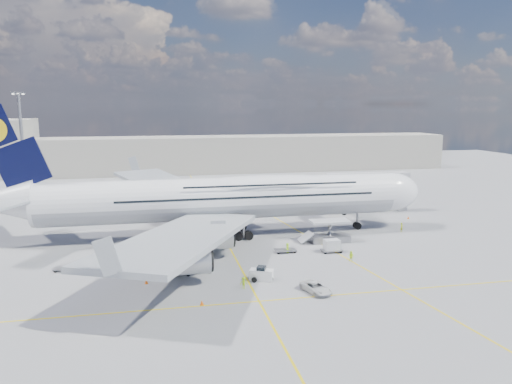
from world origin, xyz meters
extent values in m
plane|color=gray|center=(0.00, 0.00, 0.00)|extent=(300.00, 300.00, 0.00)
cube|color=yellow|center=(0.00, 0.00, 0.01)|extent=(0.25, 220.00, 0.01)
cube|color=yellow|center=(0.00, -20.00, 0.01)|extent=(120.00, 0.25, 0.01)
cube|color=yellow|center=(14.00, 10.00, 0.01)|extent=(14.16, 99.06, 0.01)
cylinder|color=white|center=(0.00, 10.00, 6.80)|extent=(62.00, 7.20, 7.20)
cylinder|color=#9EA0A5|center=(0.00, 10.00, 6.65)|extent=(60.76, 7.13, 7.13)
ellipsoid|color=white|center=(8.00, 10.00, 8.78)|extent=(36.00, 6.84, 3.76)
ellipsoid|color=white|center=(31.00, 10.00, 6.80)|extent=(11.52, 7.20, 7.20)
ellipsoid|color=black|center=(34.24, 10.00, 7.40)|extent=(3.84, 4.16, 1.44)
cone|color=white|center=(-35.50, 10.00, 7.60)|extent=(10.00, 6.84, 6.84)
cube|color=black|center=(-33.50, 10.00, 16.40)|extent=(11.02, 0.46, 14.61)
cube|color=#999EA3|center=(-8.00, 30.00, 5.60)|extent=(25.49, 39.15, 3.35)
cube|color=#999EA3|center=(-8.00, -10.00, 5.60)|extent=(25.49, 39.15, 3.35)
cylinder|color=#B7BABF|center=(-3.00, 22.50, 3.20)|extent=(5.20, 3.50, 3.50)
cylinder|color=#B7BABF|center=(-7.50, 33.00, 3.20)|extent=(5.20, 3.50, 3.50)
cylinder|color=#B7BABF|center=(-3.00, -2.50, 3.20)|extent=(5.20, 3.50, 3.50)
cylinder|color=#B7BABF|center=(-7.50, -13.00, 3.20)|extent=(5.20, 3.50, 3.50)
cylinder|color=gray|center=(25.00, 10.00, 2.20)|extent=(0.44, 0.44, 3.80)
cylinder|color=black|center=(25.00, 10.00, 0.65)|extent=(1.30, 0.90, 1.30)
cylinder|color=gray|center=(0.00, 10.00, 2.20)|extent=(0.56, 0.56, 3.80)
cylinder|color=black|center=(0.00, 13.20, 0.75)|extent=(1.50, 0.90, 1.50)
cube|color=#B7B7BC|center=(25.00, 18.60, 7.10)|extent=(3.00, 10.00, 2.60)
cube|color=#B7B7BC|center=(33.00, 23.60, 7.10)|extent=(18.00, 3.00, 2.60)
cylinder|color=gray|center=(27.00, 21.60, 3.55)|extent=(0.80, 0.80, 7.10)
cylinder|color=black|center=(27.00, 21.60, 0.45)|extent=(0.90, 0.80, 0.90)
cylinder|color=gray|center=(41.00, 23.60, 3.55)|extent=(1.00, 1.00, 7.10)
cube|color=gray|center=(41.00, 23.60, 0.40)|extent=(2.00, 2.00, 0.80)
cylinder|color=#B7B7BC|center=(25.00, 14.80, 7.10)|extent=(3.60, 3.60, 2.80)
cube|color=silver|center=(17.00, 2.90, 3.50)|extent=(6.50, 3.20, 0.35)
cube|color=gray|center=(17.00, 2.90, 0.55)|extent=(6.50, 3.20, 1.10)
cube|color=gray|center=(17.00, 2.90, 2.05)|extent=(0.22, 1.99, 3.00)
cylinder|color=black|center=(14.40, 1.70, 0.35)|extent=(0.70, 0.30, 0.70)
cube|color=silver|center=(12.80, 2.90, 1.00)|extent=(2.16, 2.60, 1.60)
cylinder|color=gray|center=(-40.00, 45.00, 12.50)|extent=(0.70, 0.70, 25.00)
cube|color=gray|center=(-40.00, 45.00, 25.20)|extent=(3.00, 0.40, 0.60)
cube|color=#B2AD9E|center=(0.00, 95.00, 6.00)|extent=(180.00, 16.00, 12.00)
cube|color=#193814|center=(40.00, 140.00, 4.00)|extent=(160.00, 6.00, 8.00)
cube|color=gray|center=(-24.07, -3.80, 0.37)|extent=(3.28, 1.94, 0.19)
cylinder|color=black|center=(-25.33, -4.44, 0.23)|extent=(0.46, 0.19, 0.46)
cylinder|color=black|center=(-22.81, -3.17, 0.23)|extent=(0.46, 0.19, 0.46)
cube|color=gray|center=(-8.86, -8.93, 0.39)|extent=(3.74, 2.74, 0.20)
cylinder|color=black|center=(-10.20, -9.60, 0.25)|extent=(0.49, 0.20, 0.49)
cylinder|color=black|center=(-7.52, -8.26, 0.25)|extent=(0.49, 0.20, 0.49)
cube|color=gray|center=(-5.00, 1.10, 0.36)|extent=(3.33, 2.22, 0.18)
cylinder|color=black|center=(-6.23, 0.49, 0.22)|extent=(0.45, 0.18, 0.45)
cylinder|color=black|center=(-3.78, 1.71, 0.22)|extent=(0.45, 0.18, 0.45)
cube|color=silver|center=(-5.00, 1.10, 1.17)|extent=(2.51, 1.95, 1.53)
cube|color=gray|center=(-16.17, -4.28, 0.34)|extent=(3.27, 2.35, 0.18)
cylinder|color=black|center=(-17.34, -4.86, 0.22)|extent=(0.43, 0.18, 0.43)
cylinder|color=black|center=(-14.99, -3.69, 0.22)|extent=(0.43, 0.18, 0.43)
cube|color=silver|center=(-16.17, -4.28, 1.13)|extent=(2.49, 2.03, 1.47)
cube|color=gray|center=(15.22, -3.08, 0.37)|extent=(3.29, 1.87, 0.19)
cylinder|color=black|center=(13.94, -3.73, 0.24)|extent=(0.47, 0.19, 0.47)
cylinder|color=black|center=(16.50, -2.44, 0.24)|extent=(0.47, 0.19, 0.47)
cube|color=silver|center=(15.22, -3.08, 1.23)|extent=(2.43, 1.72, 1.60)
cube|color=gray|center=(8.15, -1.64, 0.38)|extent=(3.29, 1.78, 0.20)
cylinder|color=black|center=(6.84, -2.29, 0.24)|extent=(0.48, 0.20, 0.48)
cylinder|color=black|center=(9.46, -0.98, 0.24)|extent=(0.48, 0.20, 0.48)
cube|color=silver|center=(1.79, -13.15, 0.76)|extent=(3.34, 2.50, 1.41)
cube|color=black|center=(1.79, -13.15, 1.62)|extent=(1.51, 1.62, 0.54)
cylinder|color=black|center=(0.71, -13.75, 0.35)|extent=(0.69, 0.27, 0.69)
cylinder|color=black|center=(2.87, -12.56, 0.35)|extent=(0.69, 0.27, 0.69)
cube|color=gray|center=(-4.72, 21.80, 1.04)|extent=(7.08, 5.53, 2.07)
cube|color=silver|center=(-5.45, 21.80, 3.01)|extent=(5.61, 4.73, 2.28)
cube|color=silver|center=(-2.13, 21.80, 1.97)|extent=(2.81, 3.00, 1.66)
cube|color=black|center=(-1.40, 21.80, 2.18)|extent=(1.17, 1.87, 0.93)
cylinder|color=black|center=(-2.44, 20.60, 0.57)|extent=(1.14, 0.36, 1.14)
cylinder|color=black|center=(-7.00, 22.99, 0.57)|extent=(1.14, 0.36, 1.14)
cube|color=#FD650D|center=(-5.45, 21.80, 2.28)|extent=(5.68, 4.80, 0.52)
cube|color=gray|center=(-18.45, 35.69, 0.93)|extent=(6.21, 2.77, 1.86)
cube|color=silver|center=(-19.10, 35.69, 2.69)|extent=(4.65, 2.72, 2.04)
cube|color=silver|center=(-16.13, 35.69, 1.76)|extent=(1.86, 2.28, 1.48)
cube|color=black|center=(-15.48, 35.69, 1.95)|extent=(0.31, 1.86, 0.83)
cylinder|color=black|center=(-16.41, 34.62, 0.51)|extent=(1.02, 0.32, 1.02)
cylinder|color=black|center=(-20.49, 36.76, 0.51)|extent=(1.02, 0.32, 1.02)
imported|color=silver|center=(7.41, -18.76, 0.64)|extent=(3.47, 5.08, 1.29)
imported|color=#D0DD17|center=(32.10, 6.43, 0.84)|extent=(0.73, 0.67, 1.68)
imported|color=#D3FF1A|center=(16.43, -8.05, 0.79)|extent=(0.97, 0.95, 1.58)
imported|color=#A3FF1A|center=(-12.36, -9.35, 0.90)|extent=(0.84, 1.15, 1.80)
imported|color=#99E117|center=(8.40, -1.88, 0.78)|extent=(0.57, 0.81, 1.56)
imported|color=#ADE317|center=(-1.03, -15.63, 0.76)|extent=(1.04, 0.67, 1.52)
cone|color=#FD650D|center=(38.43, 15.65, 0.27)|extent=(0.43, 0.43, 0.55)
cube|color=#FD650D|center=(38.43, 15.65, 0.01)|extent=(0.37, 0.37, 0.03)
cone|color=#FD650D|center=(-5.10, 18.05, 0.27)|extent=(0.43, 0.43, 0.55)
cube|color=#FD650D|center=(-5.10, 18.05, 0.01)|extent=(0.37, 0.37, 0.03)
cone|color=#FD650D|center=(-5.66, 27.93, 0.25)|extent=(0.39, 0.39, 0.49)
cube|color=#FD650D|center=(-5.66, 27.93, 0.01)|extent=(0.33, 0.33, 0.03)
cone|color=#FD650D|center=(-13.01, -11.36, 0.30)|extent=(0.48, 0.48, 0.61)
cube|color=#FD650D|center=(-13.01, -11.36, 0.02)|extent=(0.41, 0.41, 0.03)
cone|color=#FD650D|center=(-6.68, -19.76, 0.29)|extent=(0.46, 0.46, 0.59)
cube|color=#FD650D|center=(-6.68, -19.76, 0.02)|extent=(0.40, 0.40, 0.03)
camera|label=1|loc=(-11.59, -74.19, 22.83)|focal=35.00mm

